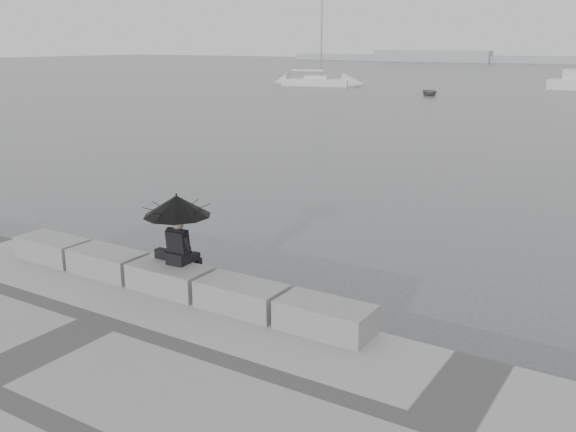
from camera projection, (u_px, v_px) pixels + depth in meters
The scene contains 10 objects.
ground at pixel (187, 307), 12.85m from camera, with size 360.00×360.00×0.00m, color #434548.
stone_block_far_left at pixel (53, 249), 14.02m from camera, with size 1.60×0.80×0.50m, color slate.
stone_block_left at pixel (107, 263), 13.15m from camera, with size 1.60×0.80×0.50m, color slate.
stone_block_centre at pixel (170, 278), 12.28m from camera, with size 1.60×0.80×0.50m, color slate.
stone_block_right at pixel (241, 296), 11.41m from camera, with size 1.60×0.80×0.50m, color slate.
stone_block_far_right at pixel (325, 317), 10.54m from camera, with size 1.60×0.80×0.50m, color slate.
seated_person at pixel (177, 212), 12.07m from camera, with size 1.29×1.29×1.39m.
bag at pixel (163, 254), 12.62m from camera, with size 0.29×0.17×0.19m, color black.
sailboat_left at pixel (317, 81), 75.71m from camera, with size 8.28×3.97×12.90m.
dinghy at pixel (429, 92), 62.94m from camera, with size 3.15×1.33×0.53m, color gray.
Camera 1 is at (8.05, -9.02, 5.14)m, focal length 40.00 mm.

